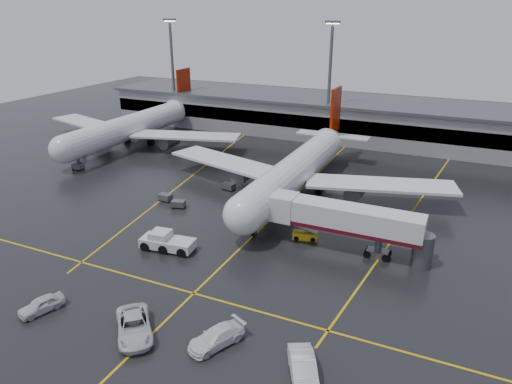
% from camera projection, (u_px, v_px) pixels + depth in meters
% --- Properties ---
extents(ground, '(220.00, 220.00, 0.00)m').
position_uv_depth(ground, '(274.00, 215.00, 68.23)').
color(ground, black).
rests_on(ground, ground).
extents(apron_line_centre, '(0.25, 90.00, 0.02)m').
position_uv_depth(apron_line_centre, '(274.00, 215.00, 68.23)').
color(apron_line_centre, gold).
rests_on(apron_line_centre, ground).
extents(apron_line_stop, '(60.00, 0.25, 0.02)m').
position_uv_depth(apron_line_stop, '(194.00, 293.00, 49.65)').
color(apron_line_stop, gold).
rests_on(apron_line_stop, ground).
extents(apron_line_left, '(9.99, 69.35, 0.02)m').
position_uv_depth(apron_line_left, '(193.00, 175.00, 84.47)').
color(apron_line_left, gold).
rests_on(apron_line_left, ground).
extents(apron_line_right, '(7.57, 69.64, 0.02)m').
position_uv_depth(apron_line_right, '(413.00, 211.00, 69.65)').
color(apron_line_right, gold).
rests_on(apron_line_right, ground).
extents(terminal, '(122.00, 19.00, 8.60)m').
position_uv_depth(terminal, '(356.00, 119.00, 107.11)').
color(terminal, gray).
rests_on(terminal, ground).
extents(light_mast_left, '(3.00, 1.20, 25.45)m').
position_uv_depth(light_mast_left, '(172.00, 66.00, 115.91)').
color(light_mast_left, '#595B60').
rests_on(light_mast_left, ground).
extents(light_mast_mid, '(3.00, 1.20, 25.45)m').
position_uv_depth(light_mast_mid, '(330.00, 75.00, 100.31)').
color(light_mast_mid, '#595B60').
rests_on(light_mast_mid, ground).
extents(main_airliner, '(48.80, 45.60, 14.10)m').
position_uv_depth(main_airliner, '(298.00, 168.00, 74.87)').
color(main_airliner, silver).
rests_on(main_airliner, ground).
extents(second_airliner, '(48.80, 45.60, 14.10)m').
position_uv_depth(second_airliner, '(134.00, 126.00, 101.38)').
color(second_airliner, silver).
rests_on(second_airliner, ground).
extents(jet_bridge, '(19.90, 3.40, 6.05)m').
position_uv_depth(jet_bridge, '(346.00, 221.00, 57.09)').
color(jet_bridge, silver).
rests_on(jet_bridge, ground).
extents(pushback_tractor, '(7.00, 3.59, 2.41)m').
position_uv_depth(pushback_tractor, '(166.00, 242.00, 58.41)').
color(pushback_tractor, silver).
rests_on(pushback_tractor, ground).
extents(belt_loader, '(3.42, 2.12, 2.02)m').
position_uv_depth(belt_loader, '(305.00, 235.00, 61.15)').
color(belt_loader, gold).
rests_on(belt_loader, ground).
extents(service_van_a, '(6.63, 6.88, 1.82)m').
position_uv_depth(service_van_a, '(134.00, 326.00, 43.13)').
color(service_van_a, silver).
rests_on(service_van_a, ground).
extents(service_van_b, '(4.36, 5.92, 1.59)m').
position_uv_depth(service_van_b, '(216.00, 337.00, 41.90)').
color(service_van_b, white).
rests_on(service_van_b, ground).
extents(service_van_c, '(4.41, 5.97, 1.88)m').
position_uv_depth(service_van_c, '(303.00, 370.00, 37.95)').
color(service_van_c, silver).
rests_on(service_van_c, ground).
extents(service_van_d, '(3.08, 4.76, 1.51)m').
position_uv_depth(service_van_d, '(41.00, 305.00, 46.52)').
color(service_van_d, silver).
rests_on(service_van_d, ground).
extents(baggage_cart_a, '(2.28, 1.79, 1.12)m').
position_uv_depth(baggage_cart_a, '(178.00, 204.00, 70.61)').
color(baggage_cart_a, '#595B60').
rests_on(baggage_cart_a, ground).
extents(baggage_cart_b, '(2.08, 1.43, 1.12)m').
position_uv_depth(baggage_cart_b, '(165.00, 197.00, 73.07)').
color(baggage_cart_b, '#595B60').
rests_on(baggage_cart_b, ground).
extents(baggage_cart_c, '(2.15, 1.54, 1.12)m').
position_uv_depth(baggage_cart_c, '(228.00, 186.00, 77.49)').
color(baggage_cart_c, '#595B60').
rests_on(baggage_cart_c, ground).
extents(baggage_cart_d, '(2.30, 1.86, 1.12)m').
position_uv_depth(baggage_cart_d, '(80.00, 154.00, 94.47)').
color(baggage_cart_d, '#595B60').
rests_on(baggage_cart_d, ground).
extents(baggage_cart_e, '(2.02, 1.33, 1.12)m').
position_uv_depth(baggage_cart_e, '(78.00, 166.00, 87.23)').
color(baggage_cart_e, '#595B60').
rests_on(baggage_cart_e, ground).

